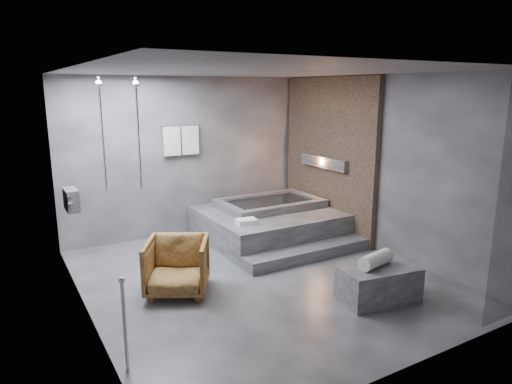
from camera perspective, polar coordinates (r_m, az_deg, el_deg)
room at (r=6.40m, az=2.35°, el=5.14°), size 5.00×5.04×2.82m
tub_deck at (r=8.06m, az=1.55°, el=-4.04°), size 2.20×2.00×0.50m
tub_step at (r=7.19m, az=6.55°, el=-7.58°), size 2.20×0.36×0.18m
concrete_bench at (r=5.97m, az=15.08°, el=-11.01°), size 1.03×0.66×0.43m
driftwood_chair at (r=6.01m, az=-9.84°, el=-9.12°), size 1.05×1.06×0.72m
rolled_towel at (r=5.87m, az=14.73°, el=-8.18°), size 0.54×0.28×0.18m
deck_towel at (r=7.19m, az=-1.19°, el=-3.71°), size 0.34×0.27×0.08m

